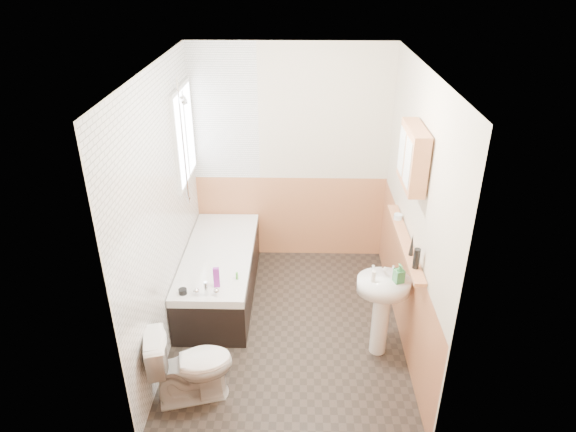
# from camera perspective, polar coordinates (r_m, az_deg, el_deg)

# --- Properties ---
(floor) EXTENTS (2.80, 2.80, 0.00)m
(floor) POSITION_cam_1_polar(r_m,az_deg,el_deg) (5.19, -0.04, -12.12)
(floor) COLOR black
(floor) RESTS_ON ground
(ceiling) EXTENTS (2.80, 2.80, 0.00)m
(ceiling) POSITION_cam_1_polar(r_m,az_deg,el_deg) (4.09, -0.05, 16.05)
(ceiling) COLOR white
(ceiling) RESTS_ON ground
(wall_back) EXTENTS (2.20, 0.02, 2.50)m
(wall_back) POSITION_cam_1_polar(r_m,az_deg,el_deg) (5.79, 0.29, 6.62)
(wall_back) COLOR beige
(wall_back) RESTS_ON ground
(wall_front) EXTENTS (2.20, 0.02, 2.50)m
(wall_front) POSITION_cam_1_polar(r_m,az_deg,el_deg) (3.31, -0.62, -10.94)
(wall_front) COLOR beige
(wall_front) RESTS_ON ground
(wall_left) EXTENTS (0.02, 2.80, 2.50)m
(wall_left) POSITION_cam_1_polar(r_m,az_deg,el_deg) (4.66, -13.82, 0.39)
(wall_left) COLOR beige
(wall_left) RESTS_ON ground
(wall_right) EXTENTS (0.02, 2.80, 2.50)m
(wall_right) POSITION_cam_1_polar(r_m,az_deg,el_deg) (4.61, 13.87, 0.10)
(wall_right) COLOR beige
(wall_right) RESTS_ON ground
(wainscot_right) EXTENTS (0.01, 2.80, 1.00)m
(wainscot_right) POSITION_cam_1_polar(r_m,az_deg,el_deg) (4.99, 12.66, -7.57)
(wainscot_right) COLOR #C88052
(wainscot_right) RESTS_ON wall_right
(wainscot_front) EXTENTS (2.20, 0.01, 1.00)m
(wainscot_front) POSITION_cam_1_polar(r_m,az_deg,el_deg) (3.84, -0.55, -19.56)
(wainscot_front) COLOR #C88052
(wainscot_front) RESTS_ON wall_front
(wainscot_back) EXTENTS (2.20, 0.01, 1.00)m
(wainscot_back) POSITION_cam_1_polar(r_m,az_deg,el_deg) (6.08, 0.27, -0.07)
(wainscot_back) COLOR #C88052
(wainscot_back) RESTS_ON wall_back
(tile_cladding_left) EXTENTS (0.01, 2.80, 2.50)m
(tile_cladding_left) POSITION_cam_1_polar(r_m,az_deg,el_deg) (4.65, -13.56, 0.38)
(tile_cladding_left) COLOR white
(tile_cladding_left) RESTS_ON wall_left
(tile_return_back) EXTENTS (0.75, 0.01, 1.50)m
(tile_return_back) POSITION_cam_1_polar(r_m,az_deg,el_deg) (5.67, -7.20, 11.27)
(tile_return_back) COLOR white
(tile_return_back) RESTS_ON wall_back
(window) EXTENTS (0.03, 0.79, 0.99)m
(window) POSITION_cam_1_polar(r_m,az_deg,el_deg) (5.35, -11.39, 8.85)
(window) COLOR white
(window) RESTS_ON wall_left
(bathtub) EXTENTS (0.70, 1.70, 0.67)m
(bathtub) POSITION_cam_1_polar(r_m,az_deg,el_deg) (5.51, -7.57, -6.21)
(bathtub) COLOR black
(bathtub) RESTS_ON floor
(shower_riser) EXTENTS (0.11, 0.09, 1.29)m
(shower_riser) POSITION_cam_1_polar(r_m,az_deg,el_deg) (5.15, -11.60, 8.98)
(shower_riser) COLOR silver
(shower_riser) RESTS_ON wall_left
(toilet) EXTENTS (0.76, 0.54, 0.67)m
(toilet) POSITION_cam_1_polar(r_m,az_deg,el_deg) (4.38, -10.74, -15.97)
(toilet) COLOR white
(toilet) RESTS_ON floor
(sink) EXTENTS (0.47, 0.38, 0.90)m
(sink) POSITION_cam_1_polar(r_m,az_deg,el_deg) (4.65, 10.41, -9.21)
(sink) COLOR white
(sink) RESTS_ON floor
(pine_shelf) EXTENTS (0.10, 1.38, 0.03)m
(pine_shelf) POSITION_cam_1_polar(r_m,az_deg,el_deg) (4.66, 12.84, -2.67)
(pine_shelf) COLOR #C88052
(pine_shelf) RESTS_ON wall_right
(medicine_cabinet) EXTENTS (0.14, 0.55, 0.50)m
(medicine_cabinet) POSITION_cam_1_polar(r_m,az_deg,el_deg) (4.27, 13.71, 6.40)
(medicine_cabinet) COLOR #C88052
(medicine_cabinet) RESTS_ON wall_right
(foam_can) EXTENTS (0.07, 0.07, 0.18)m
(foam_can) POSITION_cam_1_polar(r_m,az_deg,el_deg) (4.22, 14.09, -4.61)
(foam_can) COLOR black
(foam_can) RESTS_ON pine_shelf
(green_bottle) EXTENTS (0.04, 0.04, 0.20)m
(green_bottle) POSITION_cam_1_polar(r_m,az_deg,el_deg) (4.38, 13.61, -3.10)
(green_bottle) COLOR black
(green_bottle) RESTS_ON pine_shelf
(black_jar) EXTENTS (0.09, 0.09, 0.05)m
(black_jar) POSITION_cam_1_polar(r_m,az_deg,el_deg) (4.97, 12.12, -0.08)
(black_jar) COLOR silver
(black_jar) RESTS_ON pine_shelf
(soap_bottle) EXTENTS (0.13, 0.19, 0.08)m
(soap_bottle) POSITION_cam_1_polar(r_m,az_deg,el_deg) (4.48, 12.18, -6.72)
(soap_bottle) COLOR #388447
(soap_bottle) RESTS_ON sink
(clear_bottle) EXTENTS (0.04, 0.04, 0.10)m
(clear_bottle) POSITION_cam_1_polar(r_m,az_deg,el_deg) (4.44, 9.48, -6.65)
(clear_bottle) COLOR silver
(clear_bottle) RESTS_ON sink
(blue_gel) EXTENTS (0.06, 0.04, 0.20)m
(blue_gel) POSITION_cam_1_polar(r_m,az_deg,el_deg) (4.80, -7.95, -6.77)
(blue_gel) COLOR purple
(blue_gel) RESTS_ON bathtub
(cream_jar) EXTENTS (0.10, 0.10, 0.05)m
(cream_jar) POSITION_cam_1_polar(r_m,az_deg,el_deg) (4.80, -11.61, -8.21)
(cream_jar) COLOR black
(cream_jar) RESTS_ON bathtub
(orange_bottle) EXTENTS (0.02, 0.02, 0.07)m
(orange_bottle) POSITION_cam_1_polar(r_m,az_deg,el_deg) (4.91, -5.69, -6.63)
(orange_bottle) COLOR #59C647
(orange_bottle) RESTS_ON bathtub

